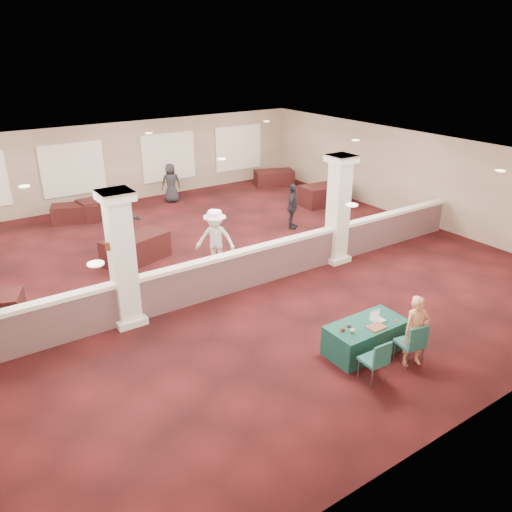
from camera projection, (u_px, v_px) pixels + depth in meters
ground at (224, 266)px, 14.73m from camera, size 16.00×16.00×0.00m
wall_back at (123, 163)px, 20.20m from camera, size 16.00×0.04×3.20m
wall_front at (476, 346)px, 8.01m from camera, size 16.00×0.04×3.20m
wall_right at (412, 176)px, 18.21m from camera, size 0.04×16.00×3.20m
ceiling at (221, 158)px, 13.47m from camera, size 16.00×16.00×0.02m
partition_wall at (252, 266)px, 13.37m from camera, size 15.60×0.28×1.10m
column_left at (122, 258)px, 11.15m from camera, size 0.72×0.72×3.20m
column_right at (338, 209)px, 14.49m from camera, size 0.72×0.72×3.20m
sconce_left at (108, 246)px, 10.86m from camera, size 0.12×0.12×0.18m
sconce_right at (132, 241)px, 11.15m from camera, size 0.12×0.12×0.18m
near_table at (365, 337)px, 10.57m from camera, size 1.74×0.88×0.67m
conf_chair_main at (413, 341)px, 10.00m from camera, size 0.56×0.56×0.96m
conf_chair_side at (377, 358)px, 9.51m from camera, size 0.47×0.48×0.91m
woman at (416, 331)px, 9.98m from camera, size 0.63×0.51×1.52m
far_table_front_center at (136, 249)px, 14.93m from camera, size 2.15×1.52×0.79m
far_table_front_right at (325, 195)px, 20.20m from camera, size 2.05×1.12×0.81m
far_table_back_left at (75, 213)px, 18.25m from camera, size 1.79×1.27×0.66m
far_table_back_center at (103, 207)px, 18.80m from camera, size 1.87×1.09×0.72m
far_table_back_right at (274, 178)px, 22.89m from camera, size 1.93×1.41×0.71m
attendee_a at (129, 222)px, 15.67m from camera, size 0.89×0.57×1.75m
attendee_b at (215, 240)px, 14.24m from camera, size 1.18×1.20×1.80m
attendee_c at (292, 207)px, 17.45m from camera, size 0.99×0.96×1.59m
attendee_d at (171, 183)px, 20.36m from camera, size 0.86×0.57×1.59m
laptop_base at (378, 321)px, 10.54m from camera, size 0.30×0.21×0.02m
laptop_screen at (375, 314)px, 10.57m from camera, size 0.30×0.01×0.20m
screen_glow at (375, 315)px, 10.57m from camera, size 0.27×0.01×0.17m
knitting at (376, 327)px, 10.28m from camera, size 0.37×0.28×0.03m
yarn_cream at (352, 331)px, 10.09m from camera, size 0.10×0.10×0.10m
yarn_red at (343, 330)px, 10.13m from camera, size 0.09×0.09×0.09m
yarn_grey at (349, 325)px, 10.29m from camera, size 0.10×0.10×0.10m
scissors at (396, 321)px, 10.54m from camera, size 0.11×0.03×0.01m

